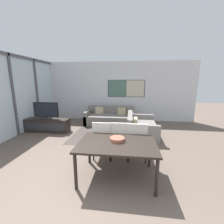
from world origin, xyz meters
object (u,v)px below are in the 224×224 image
object	(u,v)px
dining_table	(117,146)
dining_chair_centre	(120,139)
dining_chair_left	(102,138)
fruit_bowl	(117,139)
sofa_side	(139,128)
tv_console	(47,125)
coffee_table	(105,127)
sofa_main	(110,118)
television	(46,111)
dining_chair_right	(137,140)

from	to	relation	value
dining_table	dining_chair_centre	distance (m)	0.73
dining_chair_left	fruit_bowl	distance (m)	0.77
sofa_side	tv_console	bearing A→B (deg)	90.00
coffee_table	dining_chair_left	size ratio (longest dim) A/B	0.85
dining_chair_centre	sofa_main	bearing A→B (deg)	102.14
television	dining_table	xyz separation A→B (m)	(2.90, -2.45, -0.14)
tv_console	dining_chair_left	xyz separation A→B (m)	(2.48, -1.77, 0.28)
dining_chair_left	dining_chair_right	xyz separation A→B (m)	(0.85, 0.00, 0.00)
dining_chair_left	dining_chair_centre	size ratio (longest dim) A/B	1.00
tv_console	sofa_main	size ratio (longest dim) A/B	0.79
dining_table	dining_chair_centre	xyz separation A→B (m)	(-0.00, 0.72, -0.13)
television	dining_table	distance (m)	3.81
sofa_side	fruit_bowl	size ratio (longest dim) A/B	5.54
sofa_main	sofa_side	distance (m)	1.81
dining_chair_right	coffee_table	bearing A→B (deg)	122.50
tv_console	television	world-z (taller)	television
sofa_side	fruit_bowl	xyz separation A→B (m)	(-0.58, -2.37, 0.52)
dining_chair_left	sofa_main	bearing A→B (deg)	94.32
dining_chair_right	fruit_bowl	distance (m)	0.78
sofa_main	dining_chair_centre	xyz separation A→B (m)	(0.66, -3.06, 0.27)
coffee_table	fruit_bowl	xyz separation A→B (m)	(0.65, -2.30, 0.51)
dining_chair_centre	dining_chair_right	xyz separation A→B (m)	(0.42, -0.03, 0.00)
coffee_table	fruit_bowl	bearing A→B (deg)	-74.19
sofa_main	coffee_table	distance (m)	1.39
sofa_side	sofa_main	bearing A→B (deg)	42.99
television	dining_chair_right	world-z (taller)	television
sofa_main	dining_chair_centre	distance (m)	3.14
tv_console	sofa_main	bearing A→B (deg)	30.53
dining_table	dining_chair_right	xyz separation A→B (m)	(0.42, 0.68, -0.13)
sofa_main	fruit_bowl	bearing A→B (deg)	-80.01
coffee_table	dining_chair_left	bearing A→B (deg)	-82.17
sofa_main	dining_table	world-z (taller)	sofa_main
coffee_table	dining_table	world-z (taller)	dining_table
television	coffee_table	bearing A→B (deg)	-1.80
dining_table	dining_chair_left	bearing A→B (deg)	121.96
sofa_main	sofa_side	xyz separation A→B (m)	(1.23, -1.32, -0.00)
tv_console	sofa_side	world-z (taller)	sofa_side
dining_table	dining_chair_left	xyz separation A→B (m)	(-0.42, 0.68, -0.13)
sofa_main	dining_chair_left	xyz separation A→B (m)	(0.23, -3.10, 0.27)
dining_table	fruit_bowl	xyz separation A→B (m)	(-0.01, 0.09, 0.11)
coffee_table	sofa_side	bearing A→B (deg)	3.23
coffee_table	television	bearing A→B (deg)	178.20
television	dining_chair_right	size ratio (longest dim) A/B	1.01
sofa_side	dining_chair_right	bearing A→B (deg)	175.11
sofa_main	dining_chair_left	size ratio (longest dim) A/B	2.22
sofa_main	coffee_table	size ratio (longest dim) A/B	2.61
television	sofa_main	world-z (taller)	television
dining_chair_centre	fruit_bowl	world-z (taller)	dining_chair_centre
sofa_main	dining_chair_centre	size ratio (longest dim) A/B	2.22
coffee_table	fruit_bowl	distance (m)	2.44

